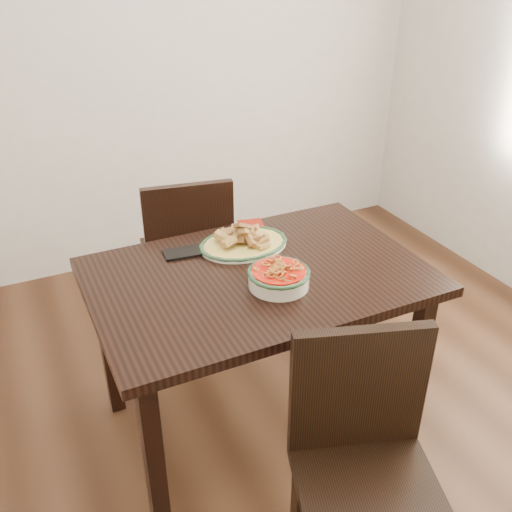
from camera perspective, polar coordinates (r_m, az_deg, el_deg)
name	(u,v)px	position (r m, az deg, el deg)	size (l,w,h in m)	color
floor	(289,426)	(2.59, 3.30, -16.63)	(3.50, 3.50, 0.00)	#361E11
wall_back	(148,49)	(3.47, -10.79, 19.63)	(3.50, 0.10, 2.60)	beige
dining_table	(258,293)	(2.20, 0.22, -3.71)	(1.25, 0.84, 0.75)	black
chair_far	(188,250)	(2.85, -6.86, 0.59)	(0.48, 0.48, 0.89)	black
chair_near	(364,456)	(1.84, 10.73, -19.03)	(0.53, 0.53, 0.89)	black
fish_plate	(244,237)	(2.31, -1.24, 1.94)	(0.36, 0.28, 0.11)	#F3EACD
noodle_bowl	(279,275)	(2.05, 2.29, -1.95)	(0.23, 0.23, 0.08)	beige
smartphone	(185,252)	(2.30, -7.09, 0.38)	(0.17, 0.09, 0.01)	black
napkin	(251,224)	(2.50, -0.50, 3.18)	(0.10, 0.09, 0.01)	maroon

